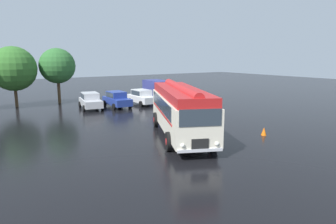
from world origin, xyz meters
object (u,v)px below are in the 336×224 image
object	(u,v)px
car_near_left	(90,101)
car_mid_left	(117,99)
traffic_cone	(264,131)
vintage_bus	(180,108)
box_van	(161,91)
car_mid_right	(142,97)

from	to	relation	value
car_near_left	car_mid_left	xyz separation A→B (m)	(2.66, -0.51, 0.00)
car_mid_left	traffic_cone	bearing A→B (deg)	-76.78
vintage_bus	box_van	distance (m)	15.04
car_mid_right	box_van	xyz separation A→B (m)	(2.66, 0.29, 0.52)
car_mid_right	box_van	bearing A→B (deg)	6.18
car_mid_left	box_van	xyz separation A→B (m)	(5.71, 0.40, 0.52)
car_near_left	vintage_bus	bearing A→B (deg)	-83.38
car_mid_right	car_mid_left	bearing A→B (deg)	-177.94
car_mid_right	traffic_cone	bearing A→B (deg)	-87.47
vintage_bus	car_mid_left	distance (m)	13.10
car_mid_left	vintage_bus	bearing A→B (deg)	-94.81
vintage_bus	traffic_cone	world-z (taller)	vintage_bus
vintage_bus	car_near_left	xyz separation A→B (m)	(-1.57, 13.52, -1.05)
car_mid_left	car_mid_right	world-z (taller)	same
car_mid_right	traffic_cone	world-z (taller)	car_mid_right
car_mid_right	traffic_cone	distance (m)	16.13
car_mid_left	box_van	distance (m)	5.74
vintage_bus	car_near_left	world-z (taller)	vintage_bus
vintage_bus	car_mid_right	xyz separation A→B (m)	(4.14, 13.12, -1.05)
traffic_cone	vintage_bus	bearing A→B (deg)	148.39
vintage_bus	traffic_cone	bearing A→B (deg)	-31.61
car_mid_left	box_van	size ratio (longest dim) A/B	0.73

